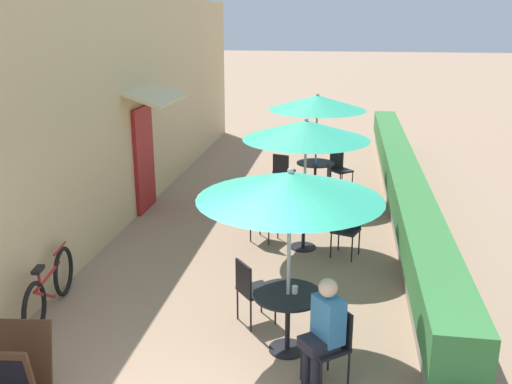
{
  "coord_description": "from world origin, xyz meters",
  "views": [
    {
      "loc": [
        1.56,
        -4.07,
        3.83
      ],
      "look_at": [
        0.15,
        4.88,
        1.0
      ],
      "focal_mm": 40.0,
      "sensor_mm": 36.0,
      "label": 1
    }
  ],
  "objects_px": {
    "seated_patron_near_left": "(324,328)",
    "coffee_cup_mid": "(303,206)",
    "cafe_chair_mid_left": "(348,225)",
    "cafe_chair_near_right": "(251,287)",
    "patio_umbrella_mid": "(306,130)",
    "cafe_chair_far_back": "(339,167)",
    "patio_umbrella_far": "(317,103)",
    "cafe_chair_far_left": "(283,169)",
    "menu_board": "(17,374)",
    "patio_umbrella_near": "(290,186)",
    "patio_table_near": "(288,308)",
    "bicycle_leaning": "(50,288)",
    "cafe_chair_mid_right": "(262,214)",
    "cafe_chair_near_left": "(332,340)",
    "patio_table_far": "(315,171)",
    "cafe_chair_far_right": "(324,182)",
    "coffee_cup_far": "(316,163)",
    "coffee_cup_near": "(295,290)",
    "patio_table_mid": "(304,217)"
  },
  "relations": [
    {
      "from": "patio_table_near",
      "to": "bicycle_leaning",
      "type": "bearing_deg",
      "value": 173.17
    },
    {
      "from": "seated_patron_near_left",
      "to": "bicycle_leaning",
      "type": "distance_m",
      "value": 3.79
    },
    {
      "from": "cafe_chair_near_left",
      "to": "cafe_chair_far_left",
      "type": "bearing_deg",
      "value": -27.64
    },
    {
      "from": "cafe_chair_near_right",
      "to": "seated_patron_near_left",
      "type": "bearing_deg",
      "value": 1.57
    },
    {
      "from": "coffee_cup_near",
      "to": "patio_table_mid",
      "type": "height_order",
      "value": "coffee_cup_near"
    },
    {
      "from": "patio_umbrella_far",
      "to": "coffee_cup_far",
      "type": "distance_m",
      "value": 1.27
    },
    {
      "from": "cafe_chair_mid_right",
      "to": "coffee_cup_mid",
      "type": "relative_size",
      "value": 9.67
    },
    {
      "from": "patio_umbrella_near",
      "to": "cafe_chair_far_right",
      "type": "height_order",
      "value": "patio_umbrella_near"
    },
    {
      "from": "patio_umbrella_mid",
      "to": "cafe_chair_near_right",
      "type": "bearing_deg",
      "value": -100.23
    },
    {
      "from": "seated_patron_near_left",
      "to": "cafe_chair_far_right",
      "type": "relative_size",
      "value": 1.44
    },
    {
      "from": "patio_umbrella_near",
      "to": "seated_patron_near_left",
      "type": "xyz_separation_m",
      "value": [
        0.44,
        -0.61,
        -1.36
      ]
    },
    {
      "from": "cafe_chair_mid_right",
      "to": "patio_umbrella_near",
      "type": "bearing_deg",
      "value": -57.36
    },
    {
      "from": "patio_table_mid",
      "to": "menu_board",
      "type": "relative_size",
      "value": 0.95
    },
    {
      "from": "cafe_chair_far_back",
      "to": "menu_board",
      "type": "bearing_deg",
      "value": 29.08
    },
    {
      "from": "cafe_chair_mid_left",
      "to": "patio_table_far",
      "type": "distance_m",
      "value": 3.28
    },
    {
      "from": "patio_table_near",
      "to": "coffee_cup_far",
      "type": "distance_m",
      "value": 6.01
    },
    {
      "from": "cafe_chair_far_right",
      "to": "coffee_cup_far",
      "type": "distance_m",
      "value": 0.64
    },
    {
      "from": "cafe_chair_mid_left",
      "to": "cafe_chair_far_left",
      "type": "xyz_separation_m",
      "value": [
        -1.45,
        3.38,
        0.0
      ]
    },
    {
      "from": "patio_umbrella_mid",
      "to": "cafe_chair_mid_right",
      "type": "bearing_deg",
      "value": 166.48
    },
    {
      "from": "seated_patron_near_left",
      "to": "coffee_cup_mid",
      "type": "distance_m",
      "value": 3.71
    },
    {
      "from": "patio_table_near",
      "to": "coffee_cup_mid",
      "type": "xyz_separation_m",
      "value": [
        -0.07,
        3.06,
        0.23
      ]
    },
    {
      "from": "seated_patron_near_left",
      "to": "cafe_chair_mid_left",
      "type": "height_order",
      "value": "seated_patron_near_left"
    },
    {
      "from": "cafe_chair_near_right",
      "to": "coffee_cup_far",
      "type": "distance_m",
      "value": 5.5
    },
    {
      "from": "coffee_cup_near",
      "to": "menu_board",
      "type": "bearing_deg",
      "value": -149.79
    },
    {
      "from": "cafe_chair_far_back",
      "to": "menu_board",
      "type": "relative_size",
      "value": 1.01
    },
    {
      "from": "cafe_chair_mid_right",
      "to": "cafe_chair_near_left",
      "type": "bearing_deg",
      "value": -51.95
    },
    {
      "from": "patio_umbrella_mid",
      "to": "patio_table_far",
      "type": "height_order",
      "value": "patio_umbrella_mid"
    },
    {
      "from": "patio_umbrella_far",
      "to": "cafe_chair_far_left",
      "type": "relative_size",
      "value": 2.59
    },
    {
      "from": "patio_umbrella_near",
      "to": "cafe_chair_mid_left",
      "type": "height_order",
      "value": "patio_umbrella_near"
    },
    {
      "from": "patio_table_near",
      "to": "cafe_chair_far_right",
      "type": "bearing_deg",
      "value": 88.1
    },
    {
      "from": "patio_table_near",
      "to": "seated_patron_near_left",
      "type": "xyz_separation_m",
      "value": [
        0.44,
        -0.61,
        0.13
      ]
    },
    {
      "from": "coffee_cup_mid",
      "to": "coffee_cup_far",
      "type": "height_order",
      "value": "same"
    },
    {
      "from": "cafe_chair_far_back",
      "to": "bicycle_leaning",
      "type": "bearing_deg",
      "value": 19.12
    },
    {
      "from": "cafe_chair_near_right",
      "to": "cafe_chair_far_left",
      "type": "bearing_deg",
      "value": 144.14
    },
    {
      "from": "cafe_chair_near_left",
      "to": "cafe_chair_mid_right",
      "type": "xyz_separation_m",
      "value": [
        -1.31,
        3.87,
        0.0
      ]
    },
    {
      "from": "patio_umbrella_mid",
      "to": "cafe_chair_far_back",
      "type": "relative_size",
      "value": 2.59
    },
    {
      "from": "patio_umbrella_mid",
      "to": "patio_table_far",
      "type": "bearing_deg",
      "value": 89.63
    },
    {
      "from": "patio_umbrella_far",
      "to": "bicycle_leaning",
      "type": "distance_m",
      "value": 6.82
    },
    {
      "from": "cafe_chair_far_right",
      "to": "cafe_chair_far_back",
      "type": "height_order",
      "value": "same"
    },
    {
      "from": "patio_umbrella_far",
      "to": "patio_table_far",
      "type": "bearing_deg",
      "value": 93.58
    },
    {
      "from": "patio_table_far",
      "to": "patio_umbrella_mid",
      "type": "bearing_deg",
      "value": -90.37
    },
    {
      "from": "cafe_chair_mid_right",
      "to": "coffee_cup_far",
      "type": "bearing_deg",
      "value": 93.35
    },
    {
      "from": "coffee_cup_near",
      "to": "cafe_chair_far_back",
      "type": "relative_size",
      "value": 0.1
    },
    {
      "from": "cafe_chair_near_right",
      "to": "patio_table_near",
      "type": "bearing_deg",
      "value": 5.82
    },
    {
      "from": "cafe_chair_near_right",
      "to": "patio_umbrella_mid",
      "type": "distance_m",
      "value": 3.06
    },
    {
      "from": "seated_patron_near_left",
      "to": "cafe_chair_far_back",
      "type": "height_order",
      "value": "seated_patron_near_left"
    },
    {
      "from": "patio_umbrella_mid",
      "to": "patio_table_far",
      "type": "distance_m",
      "value": 3.38
    },
    {
      "from": "patio_umbrella_mid",
      "to": "patio_umbrella_far",
      "type": "relative_size",
      "value": 1.0
    },
    {
      "from": "cafe_chair_mid_right",
      "to": "cafe_chair_far_left",
      "type": "height_order",
      "value": "same"
    },
    {
      "from": "patio_umbrella_near",
      "to": "coffee_cup_mid",
      "type": "bearing_deg",
      "value": 91.36
    }
  ]
}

